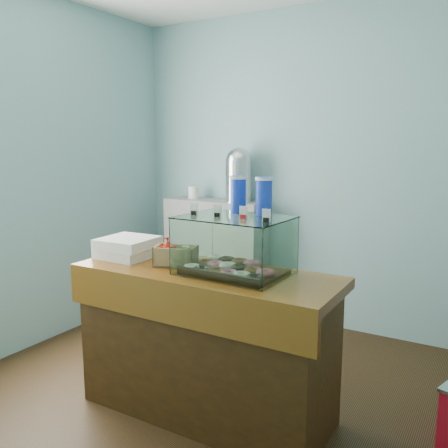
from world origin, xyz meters
The scene contains 8 objects.
ground centered at (0.00, 0.00, 0.00)m, with size 3.50×3.50×0.00m, color black.
room_shell centered at (0.03, 0.01, 1.71)m, with size 3.54×3.04×2.82m.
counter centered at (0.00, -0.25, 0.46)m, with size 1.60×0.60×0.90m.
back_shelf centered at (-0.90, 1.32, 0.55)m, with size 1.00×0.32×1.10m, color gray.
display_case centered at (0.18, -0.19, 1.07)m, with size 0.62×0.47×0.55m.
condiment_crate centered at (-0.23, -0.24, 0.96)m, with size 0.29×0.22×0.18m.
pastry_boxes centered at (-0.61, -0.23, 0.97)m, with size 0.35×0.35×0.13m.
coffee_urn centered at (-0.64, 1.31, 1.36)m, with size 0.27×0.27×0.50m.
Camera 1 is at (1.47, -2.51, 1.64)m, focal length 38.00 mm.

